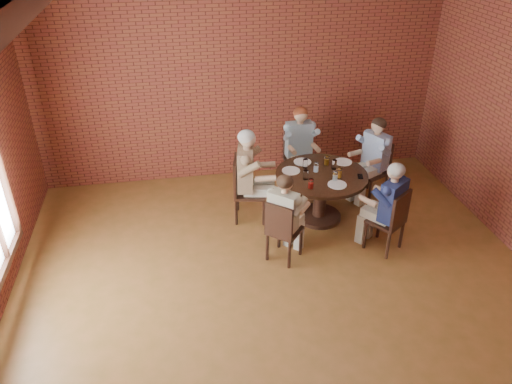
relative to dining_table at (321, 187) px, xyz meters
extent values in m
plane|color=brown|center=(-0.90, -1.85, -0.53)|extent=(7.00, 7.00, 0.00)
plane|color=silver|center=(-0.90, -1.85, 2.87)|extent=(7.00, 7.00, 0.00)
plane|color=maroon|center=(-0.90, 1.65, 1.17)|extent=(7.00, 0.00, 7.00)
cylinder|color=#331911|center=(0.00, 0.00, -0.50)|extent=(0.66, 0.66, 0.06)
cylinder|color=#331911|center=(0.00, 0.00, -0.18)|extent=(0.19, 0.19, 0.64)
cylinder|color=#311F12|center=(0.00, 0.00, 0.20)|extent=(1.32, 1.32, 0.05)
cube|color=#331911|center=(0.96, 0.48, -0.10)|extent=(0.56, 0.56, 0.04)
cube|color=#331911|center=(1.14, 0.56, 0.16)|extent=(0.22, 0.40, 0.48)
cylinder|color=#331911|center=(0.72, 0.56, -0.32)|extent=(0.04, 0.04, 0.41)
cylinder|color=#331911|center=(0.88, 0.23, -0.32)|extent=(0.04, 0.04, 0.41)
cylinder|color=#331911|center=(1.05, 0.72, -0.32)|extent=(0.04, 0.04, 0.41)
cylinder|color=#331911|center=(1.21, 0.39, -0.32)|extent=(0.04, 0.04, 0.41)
cube|color=#331911|center=(-0.05, 1.03, -0.10)|extent=(0.45, 0.45, 0.04)
cube|color=#331911|center=(-0.06, 1.23, 0.17)|extent=(0.43, 0.06, 0.50)
cylinder|color=#331911|center=(-0.23, 0.84, -0.32)|extent=(0.04, 0.04, 0.41)
cylinder|color=#331911|center=(0.15, 0.86, -0.32)|extent=(0.04, 0.04, 0.41)
cylinder|color=#331911|center=(-0.24, 1.21, -0.32)|extent=(0.04, 0.04, 0.41)
cylinder|color=#331911|center=(0.13, 1.23, -0.32)|extent=(0.04, 0.04, 0.41)
cube|color=#331911|center=(-1.00, 0.20, -0.10)|extent=(0.54, 0.54, 0.04)
cube|color=#331911|center=(-1.21, 0.24, 0.18)|extent=(0.13, 0.46, 0.53)
cylinder|color=#331911|center=(-0.84, -0.03, -0.32)|extent=(0.04, 0.04, 0.41)
cylinder|color=#331911|center=(-0.76, 0.36, -0.32)|extent=(0.04, 0.04, 0.41)
cylinder|color=#331911|center=(-1.24, 0.05, -0.32)|extent=(0.04, 0.04, 0.41)
cylinder|color=#331911|center=(-1.16, 0.44, -0.32)|extent=(0.04, 0.04, 0.41)
cube|color=#331911|center=(-0.73, -0.84, -0.10)|extent=(0.54, 0.54, 0.04)
cube|color=#331911|center=(-0.84, -0.97, 0.14)|extent=(0.32, 0.28, 0.44)
cylinder|color=#331911|center=(-0.50, -0.82, -0.32)|extent=(0.04, 0.04, 0.41)
cylinder|color=#331911|center=(-0.74, -0.61, -0.32)|extent=(0.04, 0.04, 0.41)
cylinder|color=#331911|center=(-0.71, -1.06, -0.32)|extent=(0.04, 0.04, 0.41)
cylinder|color=#331911|center=(-0.96, -0.85, -0.32)|extent=(0.04, 0.04, 0.41)
cube|color=#331911|center=(0.64, -0.87, -0.10)|extent=(0.57, 0.57, 0.04)
cube|color=#331911|center=(0.75, -1.02, 0.16)|extent=(0.35, 0.28, 0.47)
cylinder|color=#331911|center=(0.68, -0.62, -0.32)|extent=(0.04, 0.04, 0.41)
cylinder|color=#331911|center=(0.40, -0.83, -0.32)|extent=(0.04, 0.04, 0.41)
cylinder|color=#331911|center=(0.88, -0.90, -0.32)|extent=(0.04, 0.04, 0.41)
cylinder|color=#331911|center=(0.60, -1.11, -0.32)|extent=(0.04, 0.04, 0.41)
cylinder|color=white|center=(0.42, 0.29, 0.23)|extent=(0.26, 0.26, 0.01)
cylinder|color=white|center=(-0.18, 0.40, 0.23)|extent=(0.26, 0.26, 0.01)
cylinder|color=white|center=(-0.41, 0.16, 0.23)|extent=(0.26, 0.26, 0.01)
cylinder|color=white|center=(0.11, -0.35, 0.23)|extent=(0.26, 0.26, 0.01)
cylinder|color=white|center=(0.22, 0.11, 0.29)|extent=(0.07, 0.07, 0.14)
cylinder|color=white|center=(0.15, 0.26, 0.29)|extent=(0.07, 0.07, 0.14)
cylinder|color=white|center=(-0.19, 0.22, 0.29)|extent=(0.07, 0.07, 0.14)
cylinder|color=white|center=(-0.07, 0.08, 0.29)|extent=(0.07, 0.07, 0.14)
cylinder|color=white|center=(-0.27, -0.12, 0.29)|extent=(0.07, 0.07, 0.14)
cylinder|color=white|center=(-0.27, -0.38, 0.29)|extent=(0.07, 0.07, 0.14)
cylinder|color=white|center=(0.12, -0.23, 0.29)|extent=(0.07, 0.07, 0.14)
cylinder|color=white|center=(0.21, -0.14, 0.29)|extent=(0.07, 0.07, 0.14)
cube|color=black|center=(0.51, -0.18, 0.23)|extent=(0.10, 0.15, 0.01)
camera|label=1|loc=(-2.04, -5.99, 3.58)|focal=35.00mm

